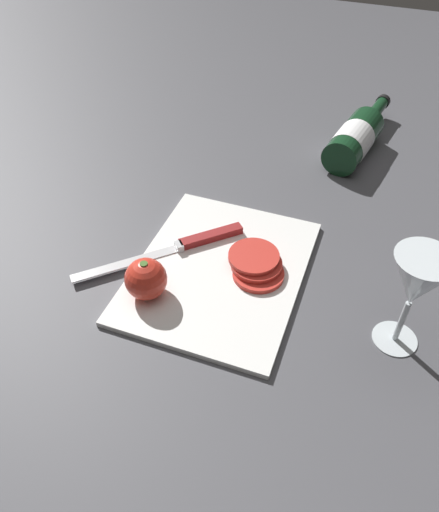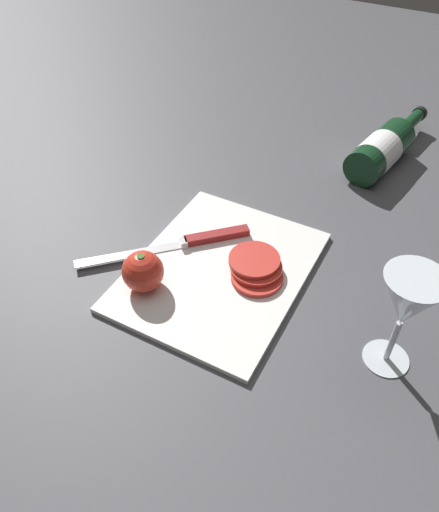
% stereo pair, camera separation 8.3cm
% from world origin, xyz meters
% --- Properties ---
extents(ground_plane, '(3.00, 3.00, 0.00)m').
position_xyz_m(ground_plane, '(0.00, 0.00, 0.00)').
color(ground_plane, '#4C4C51').
extents(cutting_board, '(0.35, 0.28, 0.01)m').
position_xyz_m(cutting_board, '(0.02, 0.03, 0.01)').
color(cutting_board, white).
rests_on(cutting_board, ground_plane).
extents(wine_bottle, '(0.32, 0.11, 0.08)m').
position_xyz_m(wine_bottle, '(-0.44, 0.19, 0.04)').
color(wine_bottle, '#14381E').
rests_on(wine_bottle, ground_plane).
extents(wine_glass, '(0.08, 0.08, 0.17)m').
position_xyz_m(wine_glass, '(0.06, 0.33, 0.12)').
color(wine_glass, silver).
rests_on(wine_glass, ground_plane).
extents(whole_tomato, '(0.07, 0.07, 0.07)m').
position_xyz_m(whole_tomato, '(0.11, -0.05, 0.04)').
color(whole_tomato, red).
rests_on(whole_tomato, cutting_board).
extents(knife, '(0.23, 0.24, 0.01)m').
position_xyz_m(knife, '(-0.02, -0.03, 0.02)').
color(knife, silver).
rests_on(knife, cutting_board).
extents(tomato_slice_stack_near, '(0.11, 0.10, 0.03)m').
position_xyz_m(tomato_slice_stack_near, '(0.00, 0.09, 0.02)').
color(tomato_slice_stack_near, red).
rests_on(tomato_slice_stack_near, cutting_board).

